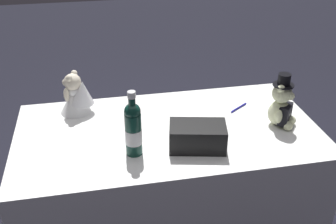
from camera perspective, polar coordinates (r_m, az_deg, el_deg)
name	(u,v)px	position (r m, az deg, el deg)	size (l,w,h in m)	color
reception_table	(168,190)	(2.30, 0.00, -10.93)	(1.53, 0.82, 0.80)	white
teddy_bear_groom	(282,105)	(2.12, 15.78, 0.92)	(0.15, 0.14, 0.28)	beige
teddy_bear_bride	(76,95)	(2.22, -12.81, 2.33)	(0.22, 0.19, 0.23)	white
champagne_bottle	(133,128)	(1.82, -4.93, -2.32)	(0.08, 0.08, 0.32)	#0F342A
signing_pen	(238,108)	(2.28, 9.85, 0.55)	(0.13, 0.09, 0.01)	navy
gift_case_black	(198,136)	(1.90, 4.19, -3.45)	(0.29, 0.21, 0.12)	black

